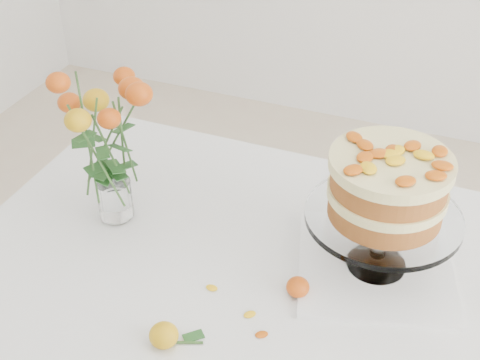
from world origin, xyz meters
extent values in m
cube|color=tan|center=(0.00, 0.00, 0.73)|extent=(1.40, 0.90, 0.04)
cylinder|color=tan|center=(-0.62, 0.37, 0.35)|extent=(0.06, 0.06, 0.71)
cube|color=white|center=(0.00, 0.00, 0.75)|extent=(1.42, 0.92, 0.01)
cube|color=white|center=(0.00, 0.46, 0.65)|extent=(1.42, 0.01, 0.20)
cube|color=white|center=(-0.71, 0.00, 0.65)|extent=(0.01, 0.92, 0.20)
cube|color=white|center=(0.18, 0.09, 0.76)|extent=(0.40, 0.40, 0.01)
cylinder|color=white|center=(0.18, 0.09, 0.84)|extent=(0.03, 0.03, 0.10)
cylinder|color=white|center=(0.18, 0.09, 0.90)|extent=(0.32, 0.32, 0.01)
cylinder|color=brown|center=(0.18, 0.09, 0.93)|extent=(0.27, 0.27, 0.05)
cylinder|color=beige|center=(0.18, 0.09, 0.96)|extent=(0.28, 0.28, 0.02)
cylinder|color=brown|center=(0.18, 0.09, 1.00)|extent=(0.27, 0.27, 0.05)
cylinder|color=beige|center=(0.18, 0.09, 1.03)|extent=(0.28, 0.28, 0.02)
cylinder|color=white|center=(-0.43, 0.04, 0.76)|extent=(0.06, 0.06, 0.01)
cylinder|color=white|center=(-0.43, 0.04, 0.81)|extent=(0.08, 0.08, 0.09)
ellipsoid|color=gold|center=(-0.14, -0.27, 0.78)|extent=(0.06, 0.06, 0.05)
cylinder|color=#305622|center=(-0.11, -0.25, 0.76)|extent=(0.07, 0.03, 0.01)
ellipsoid|color=#BD4A09|center=(0.05, -0.05, 0.78)|extent=(0.05, 0.05, 0.04)
cylinder|color=#305622|center=(0.08, -0.05, 0.76)|extent=(0.06, 0.01, 0.00)
ellipsoid|color=yellow|center=(-0.12, -0.10, 0.76)|extent=(0.03, 0.02, 0.00)
ellipsoid|color=yellow|center=(-0.02, -0.14, 0.76)|extent=(0.03, 0.02, 0.00)
ellipsoid|color=yellow|center=(0.02, -0.18, 0.76)|extent=(0.03, 0.02, 0.00)
camera|label=1|loc=(0.31, -1.01, 1.74)|focal=50.00mm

